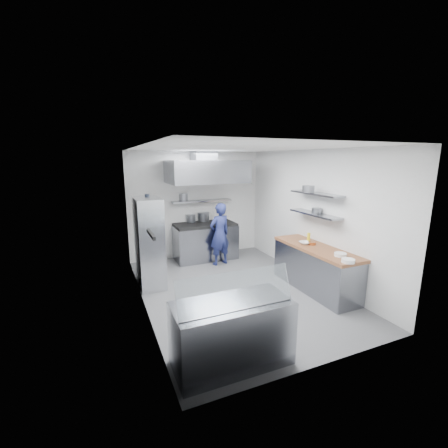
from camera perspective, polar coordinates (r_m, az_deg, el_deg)
name	(u,v)px	position (r m, az deg, el deg)	size (l,w,h in m)	color
floor	(236,290)	(6.24, 2.21, -12.39)	(5.00, 5.00, 0.00)	#4B4B4D
ceiling	(237,148)	(5.68, 2.45, 14.26)	(5.00, 5.00, 0.00)	silver
wall_back	(196,205)	(8.09, -5.29, 3.66)	(3.60, 0.02, 2.80)	white
wall_front	(326,263)	(3.77, 18.92, -6.95)	(3.60, 0.02, 2.80)	white
wall_left	(141,231)	(5.30, -15.56, -1.29)	(5.00, 0.02, 2.80)	white
wall_right	(311,216)	(6.75, 16.26, 1.52)	(5.00, 0.02, 2.80)	white
gas_range	(205,242)	(7.95, -3.58, -3.47)	(1.60, 0.80, 0.90)	gray
cooktop	(205,224)	(7.83, -3.63, -0.09)	(1.57, 0.78, 0.06)	black
stock_pot_left	(191,218)	(8.02, -6.33, 1.10)	(0.25, 0.25, 0.20)	slate
stock_pot_mid	(203,217)	(8.12, -3.93, 1.42)	(0.31, 0.31, 0.24)	slate
over_range_shelf	(202,201)	(7.95, -4.27, 4.41)	(1.60, 0.30, 0.04)	gray
shelf_pot_a	(183,197)	(8.00, -7.82, 5.17)	(0.25, 0.25, 0.18)	slate
extractor_hood	(207,172)	(7.50, -3.32, 9.93)	(1.90, 1.15, 0.55)	gray
hood_duct	(203,156)	(7.70, -3.94, 12.81)	(0.55, 0.55, 0.24)	slate
red_firebox	(150,207)	(7.74, -14.00, 3.11)	(0.22, 0.10, 0.26)	#B61C0E
chef	(220,234)	(7.43, -0.83, -1.95)	(0.57, 0.37, 1.56)	navy
wire_rack	(149,242)	(6.35, -14.05, -3.43)	(0.50, 0.90, 1.85)	silver
rack_bin_a	(148,246)	(6.53, -14.22, -4.14)	(0.17, 0.22, 0.20)	white
rack_bin_b	(145,221)	(6.64, -14.77, 0.55)	(0.15, 0.20, 0.17)	yellow
rack_jar	(147,198)	(6.46, -14.42, 4.75)	(0.10, 0.10, 0.18)	black
knife_strip	(151,234)	(4.40, -13.75, -1.90)	(0.04, 0.55, 0.05)	black
prep_counter_base	(315,270)	(6.37, 16.91, -8.33)	(0.62, 2.00, 0.84)	gray
prep_counter_top	(316,248)	(6.23, 17.16, -4.44)	(0.65, 2.04, 0.06)	brown
plate_stack_a	(348,261)	(5.48, 22.58, -6.47)	(0.22, 0.22, 0.06)	white
plate_stack_b	(340,255)	(5.77, 21.28, -5.45)	(0.21, 0.21, 0.06)	white
copper_pan	(312,243)	(6.34, 16.42, -3.54)	(0.16, 0.16, 0.06)	#B76633
squeeze_bottle	(309,237)	(6.57, 15.82, -2.42)	(0.06, 0.06, 0.18)	yellow
mixing_bowl	(305,243)	(6.34, 15.10, -3.49)	(0.22, 0.22, 0.05)	white
wall_shelf_lower	(315,214)	(6.41, 16.89, 1.83)	(0.30, 1.30, 0.04)	gray
wall_shelf_upper	(316,194)	(6.35, 17.13, 5.56)	(0.30, 1.30, 0.04)	gray
shelf_pot_c	(317,210)	(6.43, 17.23, 2.47)	(0.20, 0.20, 0.10)	slate
shelf_pot_d	(308,189)	(6.31, 15.76, 6.43)	(0.24, 0.24, 0.14)	slate
display_case	(232,333)	(4.07, 1.49, -20.07)	(1.50, 0.70, 0.85)	gray
display_glass	(236,290)	(3.66, 2.34, -12.43)	(1.47, 0.02, 0.45)	silver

